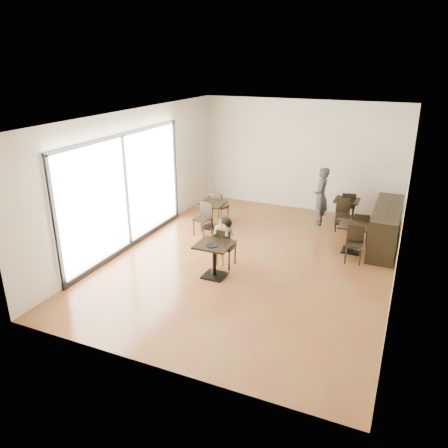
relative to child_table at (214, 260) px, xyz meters
The scene contains 23 objects.
floor 1.21m from the child_table, 66.63° to the left, with size 6.00×8.00×0.01m, color brown.
ceiling 3.05m from the child_table, 66.63° to the left, with size 6.00×8.00×0.01m, color white.
wall_back 5.22m from the child_table, 84.84° to the left, with size 6.00×0.01×3.20m, color beige.
wall_front 3.22m from the child_table, 81.18° to the right, with size 6.00×0.01×3.20m, color beige.
wall_left 3.02m from the child_table, 157.42° to the left, with size 0.01×8.00×3.20m, color beige.
wall_right 3.82m from the child_table, 17.01° to the left, with size 0.01×8.00×3.20m, color beige.
storefront_window 2.77m from the child_table, 167.50° to the left, with size 0.04×4.50×2.60m, color white.
child_table is the anchor object (origin of this frame).
child_chair 0.56m from the child_table, 90.00° to the left, with size 0.40×0.40×0.90m, color black, non-canonical shape.
child 0.58m from the child_table, 90.00° to the left, with size 0.40×0.56×1.13m, color slate, non-canonical shape.
plate 0.39m from the child_table, 90.00° to the right, with size 0.25×0.25×0.02m, color black.
pizza_slice 0.70m from the child_table, 90.00° to the left, with size 0.26×0.20×0.06m, color #DECE76, non-canonical shape.
adult_patron 4.21m from the child_table, 71.26° to the left, with size 0.57×0.38×1.57m, color #323236.
cafe_table_mid 3.44m from the child_table, 44.91° to the left, with size 0.64×0.64×0.68m, color black, non-canonical shape.
cafe_table_left 2.78m from the child_table, 116.32° to the left, with size 0.66×0.66×0.70m, color black, non-canonical shape.
cafe_table_back 4.71m from the child_table, 64.93° to the left, with size 0.65×0.65×0.69m, color black, non-canonical shape.
chair_mid_a 3.92m from the child_table, 49.42° to the left, with size 0.37×0.37×0.82m, color black, non-canonical shape.
chair_mid_b 3.17m from the child_table, 36.36° to the left, with size 0.37×0.37×0.82m, color black, non-canonical shape.
chair_left_a 3.29m from the child_table, 112.06° to the left, with size 0.38×0.38×0.84m, color black, non-canonical shape.
chair_left_b 2.30m from the child_table, 122.40° to the left, with size 0.38×0.38×0.84m, color black, non-canonical shape.
chair_back_a 4.98m from the child_table, 66.36° to the left, with size 0.37×0.37×0.82m, color black, non-canonical shape.
chair_back_b 4.22m from the child_table, 61.76° to the left, with size 0.37×0.37×0.82m, color black, non-canonical shape.
service_counter 4.36m from the child_table, 44.54° to the left, with size 0.60×2.40×1.00m, color black.
Camera 1 is at (2.99, -8.44, 4.32)m, focal length 35.00 mm.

